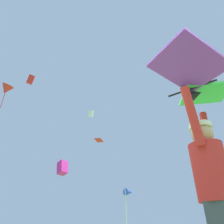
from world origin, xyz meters
TOP-DOWN VIEW (x-y plane):
  - kite_flyer_person at (0.14, -0.21)m, footprint 0.79×0.43m
  - held_stunt_kite at (0.16, -0.27)m, footprint 1.49×1.01m
  - distant_kite_white_low_right at (10.63, 22.12)m, footprint 0.81×1.07m
  - distant_kite_red_mid_left at (6.61, 12.80)m, footprint 0.84×0.85m
  - distant_kite_red_high_left at (1.03, 18.76)m, footprint 0.79×1.00m
  - distant_kite_red_far_center at (-1.07, 17.19)m, footprint 1.59×1.66m
  - distant_kite_magenta_low_left at (6.25, 19.52)m, footprint 1.00×1.32m
  - marker_flag at (2.65, 4.19)m, footprint 0.30×0.24m

SIDE VIEW (x-z plane):
  - kite_flyer_person at x=0.14m, z-range -0.02..1.90m
  - marker_flag at x=2.65m, z-range 0.65..2.42m
  - held_stunt_kite at x=0.16m, z-range 1.93..2.32m
  - distant_kite_magenta_low_left at x=6.25m, z-range 5.44..6.99m
  - distant_kite_red_mid_left at x=6.61m, z-range 7.08..7.36m
  - distant_kite_red_far_center at x=-1.07m, z-range 10.62..13.32m
  - distant_kite_red_high_left at x=1.03m, z-range 14.51..15.70m
  - distant_kite_white_low_right at x=10.63m, z-range 14.80..15.93m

